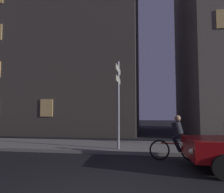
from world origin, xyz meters
name	(u,v)px	position (x,y,z in m)	size (l,w,h in m)	color
sidewalk_kerb	(123,147)	(0.00, 6.19, 0.07)	(40.00, 3.12, 0.14)	gray
signpost	(118,96)	(-0.10, 5.19, 2.41)	(0.12, 1.49, 3.80)	gray
cyclist	(177,139)	(2.15, 3.95, 0.75)	(1.82, 0.33, 1.61)	black
building_left_block	(71,39)	(-5.69, 14.51, 8.55)	(12.35, 9.46, 17.09)	#4C443D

